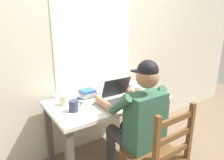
# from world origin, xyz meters

# --- Properties ---
(ground_plane) EXTENTS (8.00, 8.00, 0.00)m
(ground_plane) POSITION_xyz_m (0.00, 0.00, 0.00)
(ground_plane) COLOR brown
(back_wall) EXTENTS (6.00, 0.08, 2.60)m
(back_wall) POSITION_xyz_m (0.00, 0.42, 1.30)
(back_wall) COLOR beige
(back_wall) RESTS_ON ground
(desk) EXTENTS (1.24, 0.68, 0.73)m
(desk) POSITION_xyz_m (0.00, 0.00, 0.62)
(desk) COLOR beige
(desk) RESTS_ON ground
(seated_person) EXTENTS (0.50, 0.60, 1.23)m
(seated_person) POSITION_xyz_m (0.04, -0.42, 0.67)
(seated_person) COLOR #2D5642
(seated_person) RESTS_ON ground
(wooden_chair) EXTENTS (0.42, 0.42, 0.92)m
(wooden_chair) POSITION_xyz_m (0.04, -0.70, 0.45)
(wooden_chair) COLOR brown
(wooden_chair) RESTS_ON ground
(laptop) EXTENTS (0.33, 0.31, 0.22)m
(laptop) POSITION_xyz_m (0.09, -0.11, 0.78)
(laptop) COLOR #232328
(laptop) RESTS_ON desk
(computer_mouse) EXTENTS (0.06, 0.10, 0.03)m
(computer_mouse) POSITION_xyz_m (0.32, -0.20, 0.75)
(computer_mouse) COLOR black
(computer_mouse) RESTS_ON desk
(coffee_mug_white) EXTENTS (0.13, 0.09, 0.10)m
(coffee_mug_white) POSITION_xyz_m (-0.44, 0.11, 0.78)
(coffee_mug_white) COLOR beige
(coffee_mug_white) RESTS_ON desk
(coffee_mug_dark) EXTENTS (0.13, 0.09, 0.10)m
(coffee_mug_dark) POSITION_xyz_m (-0.42, -0.07, 0.78)
(coffee_mug_dark) COLOR #2D384C
(coffee_mug_dark) RESTS_ON desk
(coffee_mug_spare) EXTENTS (0.12, 0.08, 0.10)m
(coffee_mug_spare) POSITION_xyz_m (0.35, -0.08, 0.78)
(coffee_mug_spare) COLOR silver
(coffee_mug_spare) RESTS_ON desk
(book_stack_main) EXTENTS (0.21, 0.15, 0.10)m
(book_stack_main) POSITION_xyz_m (-0.17, 0.14, 0.78)
(book_stack_main) COLOR #2D5B9E
(book_stack_main) RESTS_ON desk
(book_stack_side) EXTENTS (0.19, 0.16, 0.08)m
(book_stack_side) POSITION_xyz_m (0.42, 0.10, 0.78)
(book_stack_side) COLOR white
(book_stack_side) RESTS_ON desk
(paper_pile_near_laptop) EXTENTS (0.23, 0.22, 0.02)m
(paper_pile_near_laptop) POSITION_xyz_m (-0.19, 0.05, 0.74)
(paper_pile_near_laptop) COLOR white
(paper_pile_near_laptop) RESTS_ON desk
(landscape_photo_print) EXTENTS (0.14, 0.10, 0.00)m
(landscape_photo_print) POSITION_xyz_m (0.12, 0.12, 0.73)
(landscape_photo_print) COLOR teal
(landscape_photo_print) RESTS_ON desk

